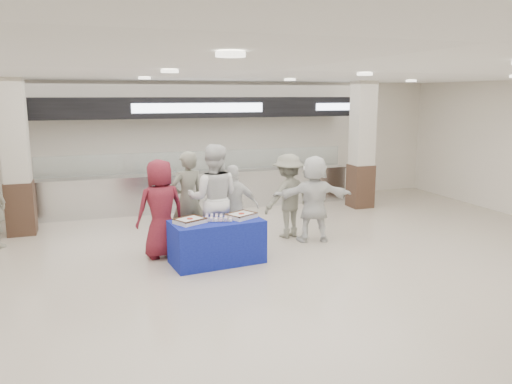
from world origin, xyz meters
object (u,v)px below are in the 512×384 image
object	(u,v)px
civilian_maroon	(161,209)
soldier_b	(288,196)
civilian_white	(314,199)
sheet_cake_right	(241,215)
display_table	(217,242)
sheet_cake_left	(190,220)
soldier_a	(188,199)
chef_short	(234,207)
cupcake_tray	(219,218)
chef_tall	(214,199)

from	to	relation	value
civilian_maroon	soldier_b	size ratio (longest dim) A/B	1.04
soldier_b	civilian_white	world-z (taller)	civilian_white
sheet_cake_right	soldier_b	size ratio (longest dim) A/B	0.34
civilian_maroon	soldier_b	distance (m)	2.67
display_table	sheet_cake_left	distance (m)	0.63
civilian_white	soldier_a	bearing A→B (deg)	0.88
sheet_cake_left	sheet_cake_right	size ratio (longest dim) A/B	0.99
sheet_cake_left	chef_short	xyz separation A→B (m)	(0.99, 0.76, -0.01)
sheet_cake_right	display_table	bearing A→B (deg)	-173.95
sheet_cake_right	chef_short	distance (m)	0.69
civilian_white	cupcake_tray	bearing A→B (deg)	28.49
soldier_b	sheet_cake_left	bearing A→B (deg)	9.03
chef_tall	chef_short	xyz separation A→B (m)	(0.41, 0.10, -0.20)
cupcake_tray	soldier_b	size ratio (longest dim) A/B	0.28
soldier_a	chef_tall	world-z (taller)	chef_tall
soldier_b	civilian_white	bearing A→B (deg)	110.94
chef_short	soldier_b	xyz separation A→B (m)	(1.25, 0.37, 0.06)
chef_short	civilian_white	size ratio (longest dim) A/B	0.92
soldier_a	civilian_maroon	bearing A→B (deg)	23.76
sheet_cake_left	cupcake_tray	world-z (taller)	sheet_cake_left
cupcake_tray	civilian_maroon	world-z (taller)	civilian_maroon
chef_tall	chef_short	distance (m)	0.47
display_table	chef_short	world-z (taller)	chef_short
sheet_cake_left	civilian_maroon	size ratio (longest dim) A/B	0.33
chef_tall	civilian_white	distance (m)	2.03
chef_short	sheet_cake_right	bearing A→B (deg)	101.64
soldier_a	civilian_white	distance (m)	2.45
display_table	soldier_b	distance (m)	2.15
sheet_cake_left	soldier_b	size ratio (longest dim) A/B	0.34
sheet_cake_right	civilian_white	size ratio (longest dim) A/B	0.34
sheet_cake_right	soldier_b	distance (m)	1.69
chef_short	civilian_white	bearing A→B (deg)	-165.52
cupcake_tray	sheet_cake_left	bearing A→B (deg)	-173.24
sheet_cake_left	soldier_a	world-z (taller)	soldier_a
cupcake_tray	civilian_maroon	xyz separation A→B (m)	(-0.90, 0.60, 0.10)
sheet_cake_right	soldier_a	bearing A→B (deg)	124.09
display_table	civilian_maroon	size ratio (longest dim) A/B	0.88
sheet_cake_left	soldier_b	world-z (taller)	soldier_b
soldier_a	soldier_b	size ratio (longest dim) A/B	1.08
civilian_maroon	civilian_white	world-z (taller)	civilian_maroon
cupcake_tray	sheet_cake_right	bearing A→B (deg)	1.23
cupcake_tray	civilian_white	xyz separation A→B (m)	(2.09, 0.63, 0.07)
display_table	civilian_maroon	bearing A→B (deg)	136.89
sheet_cake_left	civilian_white	xyz separation A→B (m)	(2.60, 0.69, 0.06)
display_table	chef_tall	distance (m)	0.90
soldier_b	civilian_maroon	bearing A→B (deg)	-7.64
soldier_b	chef_tall	bearing A→B (deg)	-1.97
soldier_a	chef_tall	size ratio (longest dim) A/B	0.92
sheet_cake_left	soldier_a	distance (m)	1.17
sheet_cake_left	cupcake_tray	bearing A→B (deg)	6.76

